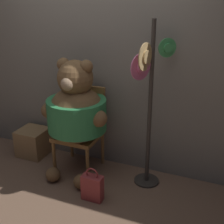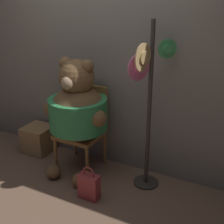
% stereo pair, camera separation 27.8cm
% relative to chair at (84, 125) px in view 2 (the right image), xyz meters
% --- Properties ---
extents(ground_plane, '(14.00, 14.00, 0.00)m').
position_rel_chair_xyz_m(ground_plane, '(0.11, -0.53, -0.53)').
color(ground_plane, brown).
extents(wall_back, '(8.00, 0.10, 2.62)m').
position_rel_chair_xyz_m(wall_back, '(0.11, 0.25, 0.78)').
color(wall_back, slate).
rests_on(wall_back, ground_plane).
extents(chair, '(0.50, 0.47, 1.00)m').
position_rel_chair_xyz_m(chair, '(0.00, 0.00, 0.00)').
color(chair, olive).
rests_on(chair, ground_plane).
extents(teddy_bear, '(0.80, 0.71, 1.37)m').
position_rel_chair_xyz_m(teddy_bear, '(0.03, -0.17, 0.26)').
color(teddy_bear, brown).
rests_on(teddy_bear, ground_plane).
extents(hat_display_rack, '(0.33, 0.46, 1.80)m').
position_rel_chair_xyz_m(hat_display_rack, '(0.83, -0.10, 0.48)').
color(hat_display_rack, '#332D28').
rests_on(hat_display_rack, ground_plane).
extents(handbag_on_ground, '(0.22, 0.11, 0.38)m').
position_rel_chair_xyz_m(handbag_on_ground, '(0.41, -0.58, -0.38)').
color(handbag_on_ground, maroon).
rests_on(handbag_on_ground, ground_plane).
extents(wooden_crate, '(0.35, 0.35, 0.35)m').
position_rel_chair_xyz_m(wooden_crate, '(-0.72, -0.01, -0.35)').
color(wooden_crate, '#937047').
rests_on(wooden_crate, ground_plane).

